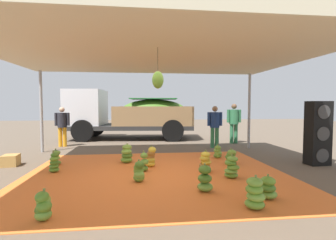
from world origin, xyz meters
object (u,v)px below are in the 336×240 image
(banana_bunch_2, at_px, (139,172))
(banana_bunch_9, at_px, (268,188))
(banana_bunch_8, at_px, (231,158))
(worker_0, at_px, (234,120))
(banana_bunch_12, at_px, (144,163))
(banana_bunch_13, at_px, (205,163))
(speaker_stack, at_px, (318,133))
(banana_bunch_0, at_px, (127,154))
(banana_bunch_6, at_px, (255,194))
(banana_bunch_10, at_px, (232,168))
(banana_bunch_7, at_px, (54,163))
(cargo_truck_main, at_px, (128,114))
(banana_bunch_3, at_px, (151,157))
(banana_bunch_4, at_px, (218,152))
(crate_0, at_px, (11,160))
(worker_1, at_px, (215,123))
(worker_2, at_px, (62,124))
(banana_bunch_1, at_px, (205,179))
(banana_bunch_5, at_px, (43,206))
(banana_bunch_11, at_px, (56,158))

(banana_bunch_2, distance_m, banana_bunch_9, 2.58)
(banana_bunch_8, relative_size, worker_0, 0.27)
(banana_bunch_12, relative_size, banana_bunch_13, 0.92)
(banana_bunch_2, relative_size, speaker_stack, 0.27)
(banana_bunch_0, bearing_deg, banana_bunch_2, -79.51)
(banana_bunch_0, height_order, banana_bunch_6, banana_bunch_0)
(banana_bunch_10, bearing_deg, banana_bunch_6, -98.59)
(banana_bunch_12, distance_m, worker_0, 5.88)
(banana_bunch_7, xyz_separation_m, cargo_truck_main, (1.51, 6.18, 1.01))
(banana_bunch_7, bearing_deg, banana_bunch_3, 6.62)
(banana_bunch_4, bearing_deg, banana_bunch_9, -93.31)
(banana_bunch_0, relative_size, banana_bunch_3, 0.97)
(crate_0, bearing_deg, worker_1, 19.33)
(banana_bunch_8, relative_size, worker_2, 0.29)
(banana_bunch_10, distance_m, speaker_stack, 3.08)
(banana_bunch_2, distance_m, banana_bunch_8, 2.83)
(banana_bunch_1, distance_m, worker_2, 7.26)
(banana_bunch_8, bearing_deg, worker_2, 145.75)
(banana_bunch_3, bearing_deg, banana_bunch_13, -29.18)
(banana_bunch_0, distance_m, worker_2, 4.24)
(banana_bunch_4, xyz_separation_m, banana_bunch_13, (-0.83, -1.61, 0.05))
(banana_bunch_7, bearing_deg, banana_bunch_5, -75.26)
(banana_bunch_7, distance_m, worker_2, 4.22)
(banana_bunch_1, height_order, banana_bunch_9, banana_bunch_1)
(banana_bunch_7, xyz_separation_m, speaker_stack, (6.98, 0.02, 0.65))
(worker_2, bearing_deg, banana_bunch_8, -34.25)
(banana_bunch_0, distance_m, banana_bunch_11, 1.92)
(banana_bunch_3, relative_size, cargo_truck_main, 0.09)
(banana_bunch_2, distance_m, worker_0, 6.60)
(banana_bunch_13, xyz_separation_m, speaker_stack, (3.31, 0.46, 0.63))
(banana_bunch_6, xyz_separation_m, worker_1, (1.11, 5.74, 0.71))
(banana_bunch_2, bearing_deg, banana_bunch_1, -31.84)
(banana_bunch_11, xyz_separation_m, crate_0, (-1.21, 0.08, -0.04))
(banana_bunch_9, distance_m, worker_0, 6.69)
(worker_2, relative_size, crate_0, 3.63)
(banana_bunch_4, relative_size, crate_0, 1.01)
(banana_bunch_5, relative_size, speaker_stack, 0.26)
(banana_bunch_11, relative_size, worker_0, 0.27)
(banana_bunch_0, relative_size, speaker_stack, 0.31)
(banana_bunch_13, xyz_separation_m, worker_1, (1.32, 3.54, 0.70))
(worker_2, bearing_deg, banana_bunch_9, -50.14)
(banana_bunch_12, bearing_deg, banana_bunch_3, 66.50)
(banana_bunch_9, xyz_separation_m, banana_bunch_13, (-0.63, 1.83, 0.06))
(banana_bunch_0, distance_m, banana_bunch_5, 3.67)
(speaker_stack, bearing_deg, banana_bunch_1, -153.96)
(banana_bunch_4, bearing_deg, worker_2, 152.20)
(banana_bunch_1, distance_m, cargo_truck_main, 8.23)
(banana_bunch_1, height_order, banana_bunch_7, banana_bunch_1)
(worker_1, xyz_separation_m, speaker_stack, (1.98, -3.08, -0.06))
(banana_bunch_5, height_order, banana_bunch_6, banana_bunch_6)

